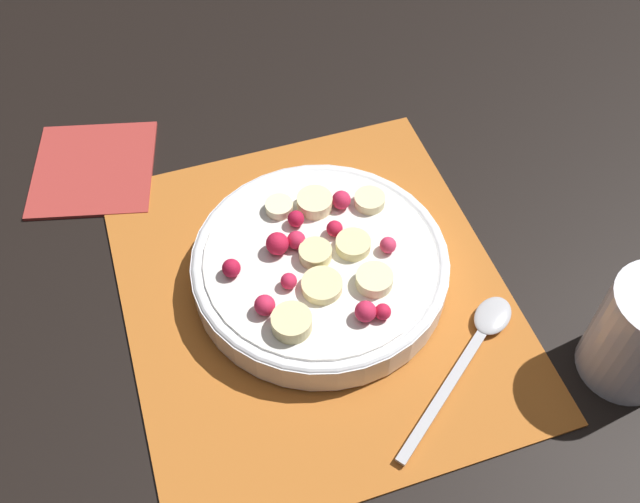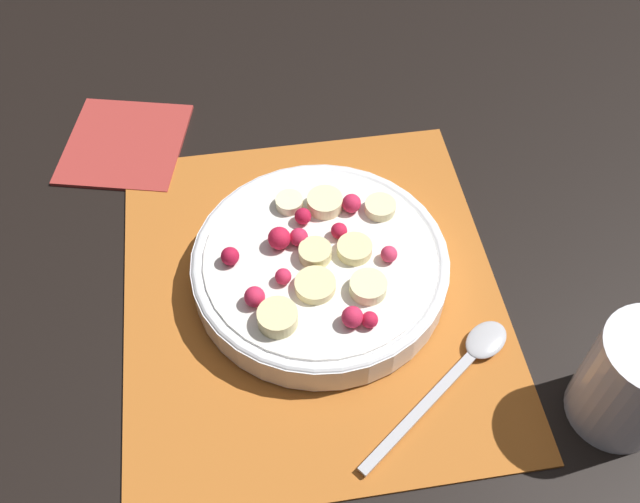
% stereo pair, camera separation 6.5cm
% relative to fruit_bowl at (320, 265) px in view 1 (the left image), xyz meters
% --- Properties ---
extents(ground_plane, '(3.00, 3.00, 0.00)m').
position_rel_fruit_bowl_xyz_m(ground_plane, '(0.01, -0.01, -0.03)').
color(ground_plane, black).
extents(placemat, '(0.40, 0.35, 0.01)m').
position_rel_fruit_bowl_xyz_m(placemat, '(0.01, -0.01, -0.02)').
color(placemat, '#B26023').
rests_on(placemat, ground_plane).
extents(fruit_bowl, '(0.24, 0.24, 0.06)m').
position_rel_fruit_bowl_xyz_m(fruit_bowl, '(0.00, 0.00, 0.00)').
color(fruit_bowl, white).
rests_on(fruit_bowl, placemat).
extents(spoon, '(0.13, 0.16, 0.01)m').
position_rel_fruit_bowl_xyz_m(spoon, '(0.11, 0.11, -0.02)').
color(spoon, '#B2B2B7').
rests_on(spoon, placemat).
extents(napkin, '(0.16, 0.16, 0.01)m').
position_rel_fruit_bowl_xyz_m(napkin, '(-0.22, -0.19, -0.02)').
color(napkin, '#A3332D').
rests_on(napkin, ground_plane).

